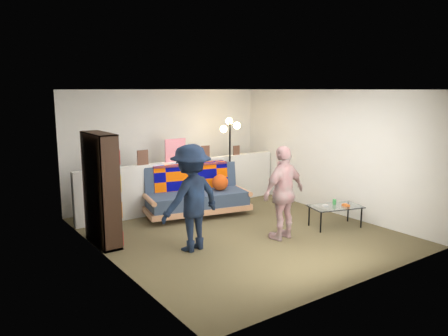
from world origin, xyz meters
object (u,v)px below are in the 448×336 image
futon_sofa (196,194)px  coffee_table (336,207)px  person_right (284,193)px  bookshelf (101,193)px  person_left (191,198)px  floor_lamp (230,143)px

futon_sofa → coffee_table: size_ratio=2.12×
coffee_table → person_right: 1.25m
futon_sofa → person_right: size_ratio=1.39×
bookshelf → coffee_table: (3.66, -1.53, -0.47)m
bookshelf → person_right: (2.49, -1.44, -0.06)m
coffee_table → person_left: (-2.66, 0.51, 0.45)m
coffee_table → floor_lamp: bearing=102.6°
futon_sofa → bookshelf: bearing=-164.9°
futon_sofa → person_left: bearing=-123.8°
coffee_table → bookshelf: bearing=157.4°
person_left → person_right: bearing=153.1°
futon_sofa → floor_lamp: 1.42m
floor_lamp → coffee_table: bearing=-77.4°
coffee_table → person_right: (-1.18, 0.08, 0.41)m
person_right → coffee_table: bearing=168.9°
bookshelf → floor_lamp: 3.28m
floor_lamp → person_left: floor_lamp is taller
futon_sofa → person_right: person_right is taller
bookshelf → person_left: 1.43m
futon_sofa → floor_lamp: size_ratio=1.17×
bookshelf → coffee_table: bearing=-22.6°
person_left → person_right: 1.54m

